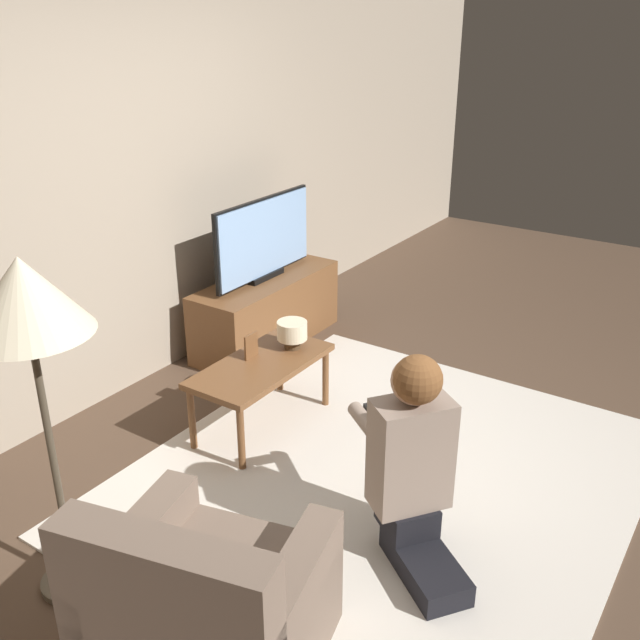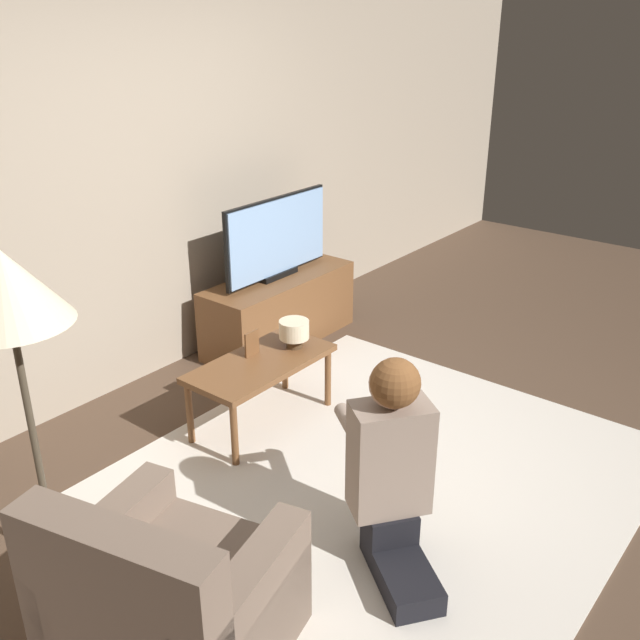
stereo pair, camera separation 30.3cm
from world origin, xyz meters
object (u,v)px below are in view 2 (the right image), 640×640
at_px(tv, 277,237).
at_px(table_lamp, 294,331).
at_px(person_kneeling, 392,463).
at_px(floor_lamp, 7,300).
at_px(armchair, 171,605).
at_px(coffee_table, 261,368).

bearing_deg(tv, table_lamp, -132.93).
xyz_separation_m(tv, person_kneeling, (-1.43, -1.91, -0.30)).
xyz_separation_m(floor_lamp, armchair, (0.01, -0.79, -1.02)).
xyz_separation_m(armchair, person_kneeling, (0.97, -0.32, 0.24)).
xyz_separation_m(coffee_table, armchair, (-1.45, -0.89, -0.11)).
xyz_separation_m(tv, armchair, (-2.39, -1.59, -0.54)).
bearing_deg(coffee_table, person_kneeling, -111.55).
relative_size(coffee_table, person_kneeling, 0.91).
relative_size(coffee_table, floor_lamp, 0.60).
bearing_deg(person_kneeling, table_lamp, -85.41).
bearing_deg(table_lamp, armchair, -153.50).
height_order(floor_lamp, person_kneeling, floor_lamp).
bearing_deg(coffee_table, floor_lamp, -176.09).
distance_m(armchair, person_kneeling, 1.05).
height_order(coffee_table, floor_lamp, floor_lamp).
distance_m(coffee_table, table_lamp, 0.30).
bearing_deg(coffee_table, tv, 36.61).
bearing_deg(armchair, coffee_table, -72.04).
distance_m(coffee_table, person_kneeling, 1.31).
bearing_deg(tv, floor_lamp, -161.51).
xyz_separation_m(person_kneeling, table_lamp, (0.74, 1.18, 0.02)).
height_order(person_kneeling, table_lamp, person_kneeling).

